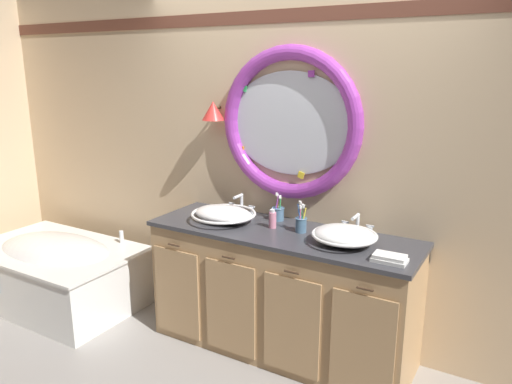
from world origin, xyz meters
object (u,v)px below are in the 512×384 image
object	(u,v)px
soap_dispenser	(273,219)
folded_hand_towel	(390,258)
sink_basin_right	(344,235)
sink_basin_left	(224,214)
toothbrush_holder_left	(278,213)
toothbrush_holder_right	(301,224)
bathtub	(57,269)

from	to	relation	value
soap_dispenser	folded_hand_towel	size ratio (longest dim) A/B	0.72
sink_basin_right	folded_hand_towel	xyz separation A→B (m)	(0.33, -0.14, -0.04)
sink_basin_left	toothbrush_holder_left	distance (m)	0.40
toothbrush_holder_right	folded_hand_towel	xyz separation A→B (m)	(0.66, -0.22, -0.04)
toothbrush_holder_left	soap_dispenser	xyz separation A→B (m)	(0.05, -0.17, 0.01)
toothbrush_holder_right	toothbrush_holder_left	bearing A→B (deg)	149.36
bathtub	folded_hand_towel	xyz separation A→B (m)	(2.78, 0.16, 0.62)
sink_basin_left	folded_hand_towel	bearing A→B (deg)	-6.42
toothbrush_holder_left	folded_hand_towel	bearing A→B (deg)	-21.74
toothbrush_holder_left	toothbrush_holder_right	size ratio (longest dim) A/B	0.98
bathtub	soap_dispenser	world-z (taller)	soap_dispenser
sink_basin_left	folded_hand_towel	xyz separation A→B (m)	(1.24, -0.14, -0.04)
soap_dispenser	bathtub	bearing A→B (deg)	-169.62
sink_basin_right	toothbrush_holder_right	distance (m)	0.35
sink_basin_left	sink_basin_right	size ratio (longest dim) A/B	1.13
sink_basin_left	toothbrush_holder_left	world-z (taller)	toothbrush_holder_left
bathtub	toothbrush_holder_left	size ratio (longest dim) A/B	6.94
sink_basin_left	soap_dispenser	bearing A→B (deg)	8.29
bathtub	sink_basin_left	xyz separation A→B (m)	(1.54, 0.30, 0.65)
soap_dispenser	folded_hand_towel	bearing A→B (deg)	-12.56
sink_basin_right	sink_basin_left	bearing A→B (deg)	180.00
toothbrush_holder_left	folded_hand_towel	distance (m)	0.99
sink_basin_left	bathtub	bearing A→B (deg)	-169.12
bathtub	sink_basin_right	distance (m)	2.56
toothbrush_holder_left	soap_dispenser	distance (m)	0.18
bathtub	sink_basin_left	size ratio (longest dim) A/B	3.12
sink_basin_right	folded_hand_towel	world-z (taller)	sink_basin_right
sink_basin_left	toothbrush_holder_right	bearing A→B (deg)	7.39
toothbrush_holder_right	folded_hand_towel	bearing A→B (deg)	-17.95
folded_hand_towel	sink_basin_left	bearing A→B (deg)	173.58
sink_basin_left	toothbrush_holder_right	world-z (taller)	toothbrush_holder_right
sink_basin_left	soap_dispenser	distance (m)	0.38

